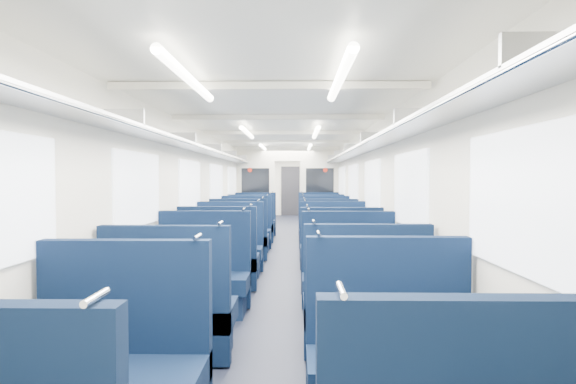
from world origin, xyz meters
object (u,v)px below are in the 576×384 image
(seat_2, at_px, (117,375))
(seat_4, at_px, (170,317))
(seat_7, at_px, (349,282))
(seat_15, at_px, (325,234))
(end_door, at_px, (290,191))
(seat_13, at_px, (328,241))
(seat_3, at_px, (391,365))
(seat_5, at_px, (365,313))
(seat_16, at_px, (251,227))
(seat_19, at_px, (319,223))
(seat_14, at_px, (246,233))
(bulkhead, at_px, (288,189))
(seat_18, at_px, (255,223))
(seat_17, at_px, (321,227))
(seat_12, at_px, (239,240))
(seat_6, at_px, (203,281))
(seat_11, at_px, (333,251))
(seat_9, at_px, (341,266))
(seat_10, at_px, (229,252))
(seat_8, at_px, (219,263))

(seat_2, xyz_separation_m, seat_4, (0.00, 1.15, 0.00))
(seat_7, distance_m, seat_15, 4.49)
(end_door, relative_size, seat_13, 1.69)
(seat_3, distance_m, seat_5, 1.11)
(seat_16, bearing_deg, seat_19, 36.06)
(end_door, xyz_separation_m, seat_14, (-0.83, -9.16, -0.63))
(bulkhead, xyz_separation_m, seat_18, (-0.83, -0.70, -0.87))
(seat_13, height_order, seat_17, same)
(seat_2, height_order, seat_7, same)
(seat_2, xyz_separation_m, seat_15, (1.66, 6.95, 0.00))
(seat_4, height_order, seat_12, same)
(seat_6, bearing_deg, seat_17, 73.86)
(seat_4, bearing_deg, seat_13, 70.49)
(seat_15, bearing_deg, seat_19, 90.00)
(seat_11, bearing_deg, seat_9, -90.00)
(seat_10, xyz_separation_m, seat_12, (0.00, 1.32, 0.00))
(seat_2, relative_size, seat_3, 1.00)
(seat_3, distance_m, seat_15, 6.77)
(seat_15, bearing_deg, seat_16, 144.36)
(seat_3, relative_size, seat_7, 1.00)
(seat_11, height_order, seat_14, same)
(seat_2, distance_m, seat_17, 8.40)
(end_door, relative_size, seat_6, 1.69)
(seat_17, distance_m, seat_18, 1.91)
(seat_2, xyz_separation_m, seat_10, (0.00, 4.57, 0.00))
(seat_6, relative_size, seat_19, 1.00)
(seat_15, bearing_deg, seat_13, -90.00)
(seat_15, distance_m, seat_18, 2.77)
(seat_3, bearing_deg, seat_7, 90.00)
(seat_11, xyz_separation_m, seat_12, (-1.66, 1.17, 0.00))
(seat_4, bearing_deg, seat_16, 90.00)
(seat_3, relative_size, seat_15, 1.00)
(seat_8, relative_size, seat_9, 1.00)
(seat_3, xyz_separation_m, seat_15, (0.00, 6.77, 0.00))
(seat_18, relative_size, seat_19, 1.00)
(seat_2, distance_m, seat_12, 5.89)
(seat_4, height_order, seat_8, same)
(seat_3, bearing_deg, seat_10, 110.71)
(seat_6, distance_m, seat_14, 4.48)
(seat_7, bearing_deg, seat_3, -90.00)
(seat_19, bearing_deg, seat_15, -90.00)
(seat_7, relative_size, seat_13, 1.00)
(seat_11, bearing_deg, seat_4, -114.93)
(seat_4, xyz_separation_m, seat_17, (1.66, 7.08, 0.00))
(seat_6, distance_m, seat_19, 7.05)
(end_door, distance_m, seat_17, 7.98)
(seat_3, distance_m, seat_4, 1.92)
(seat_13, xyz_separation_m, seat_18, (-1.66, 3.33, 0.00))
(seat_6, relative_size, seat_11, 1.00)
(bulkhead, distance_m, seat_9, 6.53)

